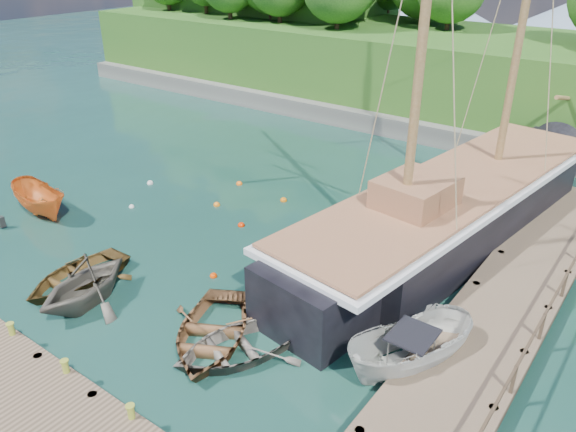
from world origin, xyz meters
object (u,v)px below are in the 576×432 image
(motorboat_orange, at_px, (43,214))
(cabin_boat_white, at_px, (409,371))
(rowboat_0, at_px, (78,284))
(schooner, at_px, (451,214))
(rowboat_1, at_px, (88,303))
(rowboat_2, at_px, (211,342))
(rowboat_3, at_px, (238,353))

(motorboat_orange, height_order, cabin_boat_white, cabin_boat_white)
(rowboat_0, xyz_separation_m, schooner, (10.27, 12.52, 1.14))
(rowboat_1, distance_m, rowboat_2, 5.40)
(rowboat_0, relative_size, rowboat_3, 0.98)
(schooner, bearing_deg, rowboat_1, -116.06)
(rowboat_2, height_order, motorboat_orange, motorboat_orange)
(rowboat_0, xyz_separation_m, rowboat_1, (1.45, -0.59, 0.00))
(rowboat_2, xyz_separation_m, motorboat_orange, (-13.53, 2.19, 0.00))
(rowboat_1, xyz_separation_m, cabin_boat_white, (11.29, 3.82, 0.00))
(cabin_boat_white, bearing_deg, motorboat_orange, -155.54)
(rowboat_3, bearing_deg, rowboat_1, -145.48)
(rowboat_3, height_order, cabin_boat_white, cabin_boat_white)
(rowboat_3, relative_size, schooner, 0.16)
(motorboat_orange, bearing_deg, schooner, -51.31)
(rowboat_3, relative_size, cabin_boat_white, 0.93)
(rowboat_1, height_order, cabin_boat_white, rowboat_1)
(rowboat_1, distance_m, motorboat_orange, 8.90)
(rowboat_0, height_order, motorboat_orange, motorboat_orange)
(rowboat_1, relative_size, motorboat_orange, 0.90)
(rowboat_2, bearing_deg, rowboat_0, 155.71)
(cabin_boat_white, bearing_deg, rowboat_1, -138.29)
(rowboat_0, height_order, cabin_boat_white, cabin_boat_white)
(rowboat_0, relative_size, rowboat_1, 1.10)
(rowboat_1, height_order, schooner, schooner)
(rowboat_1, xyz_separation_m, schooner, (8.82, 13.11, 1.14))
(rowboat_1, height_order, rowboat_2, rowboat_1)
(rowboat_1, bearing_deg, rowboat_2, 4.25)
(cabin_boat_white, bearing_deg, rowboat_0, -142.75)
(rowboat_0, distance_m, rowboat_3, 7.88)
(rowboat_0, bearing_deg, rowboat_2, 3.77)
(rowboat_2, relative_size, rowboat_3, 1.08)
(schooner, bearing_deg, motorboat_orange, -142.33)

